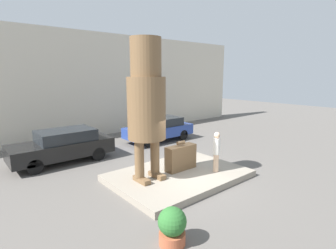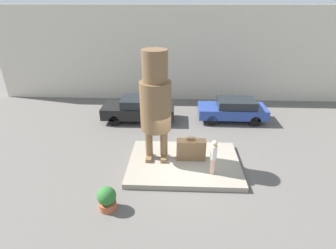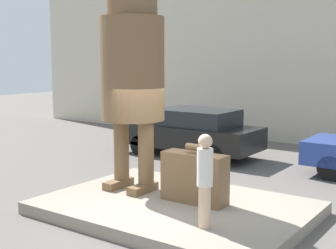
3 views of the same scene
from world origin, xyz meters
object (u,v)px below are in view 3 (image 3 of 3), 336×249
(statue_figure, at_px, (132,54))
(giant_suitcase, at_px, (194,177))
(parked_car_black, at_px, (192,131))
(tourist, at_px, (205,177))

(statue_figure, height_order, giant_suitcase, statue_figure)
(giant_suitcase, distance_m, parked_car_black, 5.71)
(statue_figure, xyz_separation_m, parked_car_black, (-1.48, 4.73, -2.40))
(statue_figure, bearing_deg, giant_suitcase, -1.94)
(giant_suitcase, bearing_deg, tourist, -50.99)
(statue_figure, bearing_deg, tourist, -24.70)
(statue_figure, height_order, parked_car_black, statue_figure)
(parked_car_black, bearing_deg, tourist, 124.21)
(statue_figure, bearing_deg, parked_car_black, 107.40)
(giant_suitcase, xyz_separation_m, parked_car_black, (-3.11, 4.78, 0.06))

